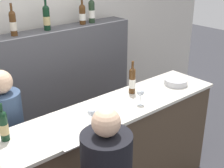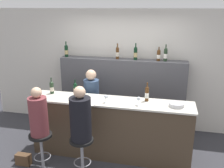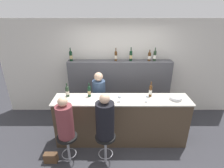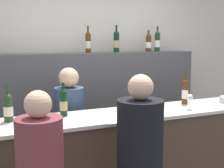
# 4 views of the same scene
# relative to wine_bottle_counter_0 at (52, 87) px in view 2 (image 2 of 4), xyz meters

# --- Properties ---
(ground_plane) EXTENTS (16.00, 16.00, 0.00)m
(ground_plane) POSITION_rel_wine_bottle_counter_0_xyz_m (1.15, -0.38, -1.19)
(ground_plane) COLOR #333338
(wall_back) EXTENTS (6.40, 0.05, 2.60)m
(wall_back) POSITION_rel_wine_bottle_counter_0_xyz_m (1.15, 1.22, 0.11)
(wall_back) COLOR beige
(wall_back) RESTS_ON ground_plane
(bar_counter) EXTENTS (2.86, 0.55, 1.07)m
(bar_counter) POSITION_rel_wine_bottle_counter_0_xyz_m (1.15, -0.12, -0.66)
(bar_counter) COLOR #473828
(bar_counter) RESTS_ON ground_plane
(back_bar_cabinet) EXTENTS (2.68, 0.28, 1.58)m
(back_bar_cabinet) POSITION_rel_wine_bottle_counter_0_xyz_m (1.15, 0.99, -0.40)
(back_bar_cabinet) COLOR #4C4C51
(back_bar_cabinet) RESTS_ON ground_plane
(wine_bottle_counter_0) EXTENTS (0.08, 0.08, 0.31)m
(wine_bottle_counter_0) POSITION_rel_wine_bottle_counter_0_xyz_m (0.00, 0.00, 0.00)
(wine_bottle_counter_0) COLOR #233823
(wine_bottle_counter_0) RESTS_ON bar_counter
(wine_bottle_counter_1) EXTENTS (0.07, 0.07, 0.30)m
(wine_bottle_counter_1) POSITION_rel_wine_bottle_counter_0_xyz_m (0.47, 0.00, 0.00)
(wine_bottle_counter_1) COLOR black
(wine_bottle_counter_1) RESTS_ON bar_counter
(wine_bottle_counter_2) EXTENTS (0.07, 0.07, 0.33)m
(wine_bottle_counter_2) POSITION_rel_wine_bottle_counter_0_xyz_m (1.77, 0.00, 0.02)
(wine_bottle_counter_2) COLOR #4C2D14
(wine_bottle_counter_2) RESTS_ON bar_counter
(wine_bottle_backbar_0) EXTENTS (0.08, 0.08, 0.33)m
(wine_bottle_backbar_0) POSITION_rel_wine_bottle_counter_0_xyz_m (-0.09, 0.99, 0.52)
(wine_bottle_backbar_0) COLOR black
(wine_bottle_backbar_0) RESTS_ON back_bar_cabinet
(wine_bottle_backbar_1) EXTENTS (0.07, 0.07, 0.33)m
(wine_bottle_backbar_1) POSITION_rel_wine_bottle_counter_0_xyz_m (1.05, 0.99, 0.52)
(wine_bottle_backbar_1) COLOR #4C2D14
(wine_bottle_backbar_1) RESTS_ON back_bar_cabinet
(wine_bottle_backbar_2) EXTENTS (0.07, 0.07, 0.34)m
(wine_bottle_backbar_2) POSITION_rel_wine_bottle_counter_0_xyz_m (1.42, 0.99, 0.52)
(wine_bottle_backbar_2) COLOR black
(wine_bottle_backbar_2) RESTS_ON back_bar_cabinet
(wine_bottle_backbar_3) EXTENTS (0.08, 0.08, 0.28)m
(wine_bottle_backbar_3) POSITION_rel_wine_bottle_counter_0_xyz_m (1.89, 0.99, 0.50)
(wine_bottle_backbar_3) COLOR #4C2D14
(wine_bottle_backbar_3) RESTS_ON back_bar_cabinet
(wine_bottle_backbar_4) EXTENTS (0.08, 0.08, 0.33)m
(wine_bottle_backbar_4) POSITION_rel_wine_bottle_counter_0_xyz_m (2.03, 0.99, 0.52)
(wine_bottle_backbar_4) COLOR #233823
(wine_bottle_backbar_4) RESTS_ON back_bar_cabinet
(wine_glass_0) EXTENTS (0.07, 0.07, 0.14)m
(wine_glass_0) POSITION_rel_wine_bottle_counter_0_xyz_m (1.10, -0.23, -0.02)
(wine_glass_0) COLOR silver
(wine_glass_0) RESTS_ON bar_counter
(wine_glass_1) EXTENTS (0.07, 0.07, 0.15)m
(wine_glass_1) POSITION_rel_wine_bottle_counter_0_xyz_m (1.65, -0.23, -0.01)
(wine_glass_1) COLOR silver
(wine_glass_1) RESTS_ON bar_counter
(metal_bowl) EXTENTS (0.24, 0.24, 0.06)m
(metal_bowl) POSITION_rel_wine_bottle_counter_0_xyz_m (2.27, -0.15, -0.09)
(metal_bowl) COLOR #B7B7BC
(metal_bowl) RESTS_ON bar_counter
(tasting_menu) EXTENTS (0.21, 0.30, 0.00)m
(tasting_menu) POSITION_rel_wine_bottle_counter_0_xyz_m (0.82, -0.27, -0.12)
(tasting_menu) COLOR white
(tasting_menu) RESTS_ON bar_counter
(bar_stool_left) EXTENTS (0.38, 0.38, 0.63)m
(bar_stool_left) POSITION_rel_wine_bottle_counter_0_xyz_m (0.11, -0.75, -0.70)
(bar_stool_left) COLOR gray
(bar_stool_left) RESTS_ON ground_plane
(guest_seated_left) EXTENTS (0.30, 0.30, 0.81)m
(guest_seated_left) POSITION_rel_wine_bottle_counter_0_xyz_m (0.11, -0.75, -0.21)
(guest_seated_left) COLOR brown
(guest_seated_left) RESTS_ON bar_stool_left
(bar_stool_right) EXTENTS (0.38, 0.38, 0.63)m
(bar_stool_right) POSITION_rel_wine_bottle_counter_0_xyz_m (0.82, -0.75, -0.70)
(bar_stool_right) COLOR gray
(bar_stool_right) RESTS_ON ground_plane
(guest_seated_right) EXTENTS (0.33, 0.33, 0.88)m
(guest_seated_right) POSITION_rel_wine_bottle_counter_0_xyz_m (0.82, -0.75, -0.18)
(guest_seated_right) COLOR black
(guest_seated_right) RESTS_ON bar_stool_right
(bartender) EXTENTS (0.30, 0.30, 1.46)m
(bartender) POSITION_rel_wine_bottle_counter_0_xyz_m (0.64, 0.43, -0.51)
(bartender) COLOR #334766
(bartender) RESTS_ON ground_plane
(handbag) EXTENTS (0.26, 0.12, 0.20)m
(handbag) POSITION_rel_wine_bottle_counter_0_xyz_m (-0.26, -0.75, -1.09)
(handbag) COLOR #513823
(handbag) RESTS_ON ground_plane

